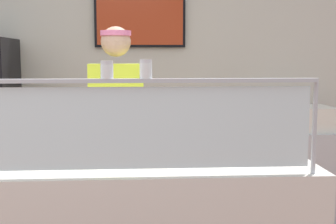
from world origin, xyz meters
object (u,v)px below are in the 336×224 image
pizza_server (110,154)px  parmesan_shaker (107,71)px  pepper_flake_shaker (146,70)px  pizza_box_stack (308,118)px  pizza_tray (116,157)px  worker_figure (118,134)px

pizza_server → parmesan_shaker: (0.01, -0.38, 0.49)m
pepper_flake_shaker → pizza_box_stack: size_ratio=0.20×
pizza_box_stack → pepper_flake_shaker: bearing=-128.6°
pizza_server → pizza_box_stack: size_ratio=0.58×
pizza_server → pizza_box_stack: (1.77, 1.58, -0.02)m
pizza_tray → pepper_flake_shaker: size_ratio=4.30×
pizza_server → pizza_tray: bearing=37.8°
pizza_tray → pizza_server: size_ratio=1.46×
worker_figure → pizza_box_stack: bearing=29.0°
worker_figure → pizza_tray: bearing=-88.8°
pizza_tray → worker_figure: bearing=91.2°
pizza_server → pizza_box_stack: 2.37m
worker_figure → pizza_box_stack: (1.75, 0.97, -0.03)m
pizza_tray → parmesan_shaker: parmesan_shaker is taller
worker_figure → pizza_box_stack: worker_figure is taller
pizza_tray → pepper_flake_shaker: 0.68m
parmesan_shaker → worker_figure: size_ratio=0.05×
pizza_box_stack → pizza_tray: bearing=-138.0°
pizza_tray → pizza_server: 0.04m
pizza_tray → parmesan_shaker: 0.65m
pizza_tray → worker_figure: 0.60m
parmesan_shaker → pizza_tray: bearing=87.4°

